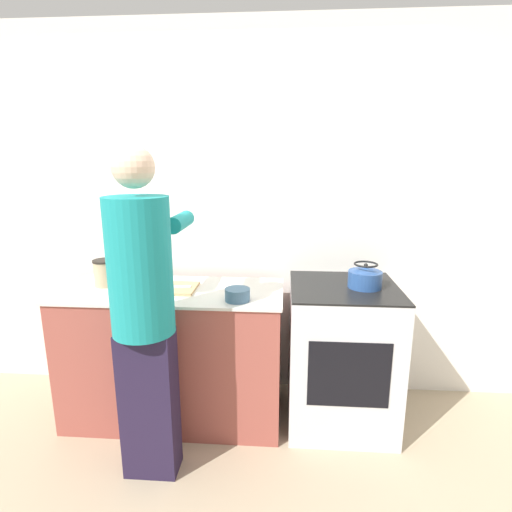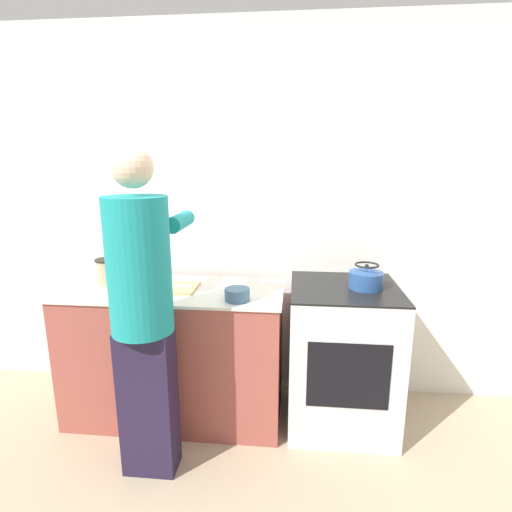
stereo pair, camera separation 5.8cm
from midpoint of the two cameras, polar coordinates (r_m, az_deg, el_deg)
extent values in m
plane|color=tan|center=(2.71, -4.04, -25.23)|extent=(12.00, 12.00, 0.00)
cube|color=white|center=(2.86, -2.02, 5.63)|extent=(8.00, 0.05, 2.60)
cube|color=#9E4C42|center=(2.78, -10.79, -13.57)|extent=(1.39, 0.58, 0.87)
cube|color=silver|center=(2.61, -11.22, -4.81)|extent=(1.42, 0.61, 0.02)
cube|color=silver|center=(2.73, 12.73, -13.73)|extent=(0.67, 0.67, 0.92)
cube|color=black|center=(2.55, 13.27, -4.42)|extent=(0.67, 0.67, 0.01)
cube|color=black|center=(2.42, 13.73, -16.30)|extent=(0.47, 0.01, 0.40)
cube|color=#231A35|center=(2.37, -14.37, -19.49)|extent=(0.29, 0.17, 0.83)
cylinder|color=teal|center=(2.06, -15.60, -1.39)|extent=(0.32, 0.32, 0.69)
sphere|color=beige|center=(2.00, -16.49, 12.11)|extent=(0.20, 0.20, 0.20)
cylinder|color=teal|center=(2.34, -16.46, 4.85)|extent=(0.09, 0.30, 0.09)
cylinder|color=teal|center=(2.25, -10.05, 4.88)|extent=(0.09, 0.30, 0.09)
cube|color=tan|center=(2.62, -11.98, -4.40)|extent=(0.39, 0.26, 0.02)
cube|color=silver|center=(2.58, -10.09, -4.27)|extent=(0.15, 0.05, 0.01)
cube|color=black|center=(2.60, -12.64, -4.26)|extent=(0.09, 0.04, 0.01)
cylinder|color=#284C8C|center=(2.54, 16.06, -3.33)|extent=(0.21, 0.21, 0.10)
cone|color=#284C8C|center=(2.52, 16.15, -1.94)|extent=(0.16, 0.16, 0.03)
sphere|color=black|center=(2.52, 16.19, -1.38)|extent=(0.02, 0.02, 0.02)
torus|color=black|center=(2.51, 16.20, -1.23)|extent=(0.15, 0.15, 0.01)
cylinder|color=#426684|center=(2.34, -1.99, -5.52)|extent=(0.15, 0.15, 0.07)
cylinder|color=tan|center=(2.79, -19.87, -2.24)|extent=(0.14, 0.14, 0.16)
cylinder|color=#28231E|center=(2.77, -20.01, -0.51)|extent=(0.15, 0.15, 0.01)
camera|label=1|loc=(0.03, -89.29, 0.17)|focal=28.00mm
camera|label=2|loc=(0.03, 90.71, -0.17)|focal=28.00mm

